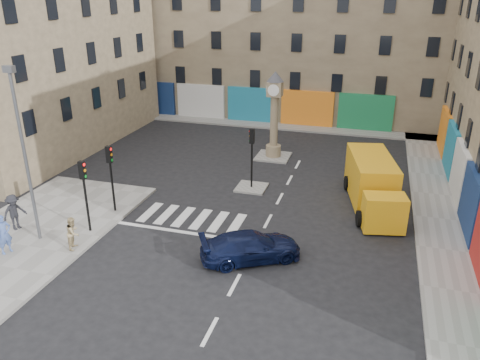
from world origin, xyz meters
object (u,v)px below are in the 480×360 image
at_px(traffic_light_left_near, 84,185).
at_px(traffic_light_left_far, 111,168).
at_px(lamp_post, 24,148).
at_px(yellow_van, 373,183).
at_px(navy_sedan, 251,247).
at_px(pedestrian_dark, 14,212).
at_px(traffic_light_island, 252,149).
at_px(clock_pillar, 274,110).
at_px(pedestrian_blue, 4,234).
at_px(pedestrian_tan, 73,233).

xyz_separation_m(traffic_light_left_near, traffic_light_left_far, (0.00, 2.40, 0.00)).
bearing_deg(lamp_post, yellow_van, 30.27).
bearing_deg(navy_sedan, pedestrian_dark, 63.58).
relative_size(traffic_light_island, clock_pillar, 0.61).
bearing_deg(traffic_light_left_near, pedestrian_blue, -129.82).
distance_m(lamp_post, pedestrian_blue, 4.04).
xyz_separation_m(yellow_van, pedestrian_dark, (-17.08, -8.47, -0.21)).
bearing_deg(pedestrian_tan, traffic_light_island, -46.40).
distance_m(traffic_light_island, clock_pillar, 6.07).
relative_size(lamp_post, pedestrian_tan, 5.24).
distance_m(navy_sedan, pedestrian_blue, 11.25).
relative_size(traffic_light_left_near, traffic_light_left_far, 1.00).
bearing_deg(traffic_light_island, pedestrian_blue, -129.18).
distance_m(traffic_light_left_far, lamp_post, 4.77).
height_order(traffic_light_left_far, traffic_light_island, traffic_light_left_far).
xyz_separation_m(lamp_post, pedestrian_blue, (-0.56, -1.55, -3.69)).
xyz_separation_m(traffic_light_left_far, lamp_post, (-1.90, -3.80, 2.17)).
height_order(pedestrian_tan, pedestrian_dark, pedestrian_dark).
bearing_deg(yellow_van, traffic_light_island, 165.84).
xyz_separation_m(traffic_light_island, clock_pillar, (0.00, 6.00, 0.96)).
height_order(traffic_light_island, pedestrian_dark, traffic_light_island).
bearing_deg(pedestrian_tan, pedestrian_blue, 100.42).
relative_size(yellow_van, pedestrian_blue, 3.93).
bearing_deg(traffic_light_left_far, traffic_light_left_near, -90.00).
xyz_separation_m(traffic_light_left_near, pedestrian_dark, (-3.64, -0.92, -1.53)).
xyz_separation_m(pedestrian_blue, pedestrian_tan, (2.76, 1.26, -0.16)).
height_order(lamp_post, pedestrian_tan, lamp_post).
bearing_deg(clock_pillar, traffic_light_left_near, -114.55).
bearing_deg(lamp_post, traffic_light_left_near, 36.38).
bearing_deg(traffic_light_left_far, pedestrian_dark, -137.67).
height_order(traffic_light_island, navy_sedan, traffic_light_island).
height_order(clock_pillar, pedestrian_blue, clock_pillar).
bearing_deg(pedestrian_tan, traffic_light_left_near, -4.02).
bearing_deg(navy_sedan, traffic_light_left_near, 59.07).
height_order(clock_pillar, pedestrian_tan, clock_pillar).
height_order(clock_pillar, pedestrian_dark, clock_pillar).
xyz_separation_m(lamp_post, pedestrian_tan, (2.20, -0.29, -3.85)).
xyz_separation_m(traffic_light_island, pedestrian_blue, (-8.76, -10.75, -1.49)).
bearing_deg(traffic_light_left_near, pedestrian_tan, -79.92).
bearing_deg(traffic_light_left_far, pedestrian_tan, -85.80).
bearing_deg(pedestrian_tan, pedestrian_dark, 64.84).
height_order(navy_sedan, pedestrian_dark, pedestrian_dark).
xyz_separation_m(lamp_post, navy_sedan, (10.32, 1.32, -4.13)).
bearing_deg(traffic_light_island, pedestrian_dark, -138.76).
height_order(lamp_post, yellow_van, lamp_post).
distance_m(traffic_light_left_near, pedestrian_tan, 2.40).
bearing_deg(traffic_light_island, traffic_light_left_far, -139.40).
bearing_deg(traffic_light_left_near, traffic_light_island, 51.07).
bearing_deg(navy_sedan, traffic_light_left_far, 43.20).
relative_size(traffic_light_left_far, pedestrian_tan, 2.33).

